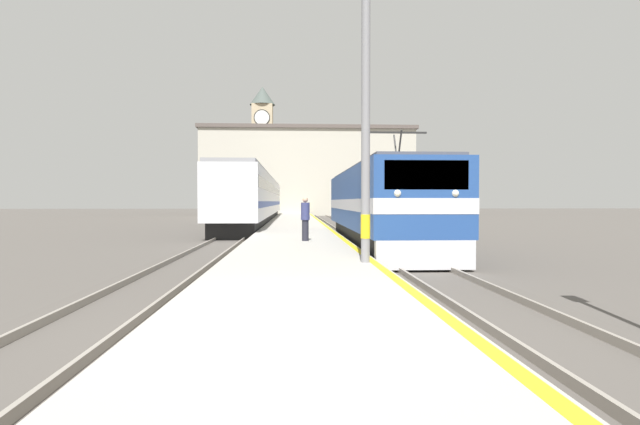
% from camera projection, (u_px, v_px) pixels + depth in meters
% --- Properties ---
extents(ground_plane, '(200.00, 200.00, 0.00)m').
position_uv_depth(ground_plane, '(296.00, 228.00, 36.96)').
color(ground_plane, '#514C47').
extents(platform, '(4.05, 140.00, 0.44)m').
position_uv_depth(platform, '(296.00, 229.00, 31.96)').
color(platform, '#ADA89E').
rests_on(platform, ground).
extents(rail_track_near, '(2.83, 140.00, 0.16)m').
position_uv_depth(rail_track_near, '(350.00, 231.00, 32.15)').
color(rail_track_near, '#514C47').
rests_on(rail_track_near, ground).
extents(rail_track_far, '(2.83, 140.00, 0.16)m').
position_uv_depth(rail_track_far, '(244.00, 232.00, 31.79)').
color(rail_track_far, '#514C47').
rests_on(rail_track_far, ground).
extents(locomotive_train, '(2.92, 15.36, 4.39)m').
position_uv_depth(locomotive_train, '(379.00, 206.00, 21.12)').
color(locomotive_train, black).
rests_on(locomotive_train, ground).
extents(passenger_train, '(2.92, 37.55, 4.09)m').
position_uv_depth(passenger_train, '(257.00, 199.00, 42.87)').
color(passenger_train, black).
rests_on(passenger_train, ground).
extents(catenary_mast, '(2.11, 0.24, 8.04)m').
position_uv_depth(catenary_mast, '(369.00, 101.00, 12.41)').
color(catenary_mast, gray).
rests_on(catenary_mast, platform).
extents(person_on_platform, '(0.34, 0.34, 1.70)m').
position_uv_depth(person_on_platform, '(305.00, 218.00, 19.25)').
color(person_on_platform, '#23232D').
rests_on(person_on_platform, platform).
extents(clock_tower, '(4.29, 4.29, 21.38)m').
position_uv_depth(clock_tower, '(263.00, 146.00, 84.42)').
color(clock_tower, tan).
rests_on(clock_tower, ground).
extents(station_building, '(30.22, 9.41, 12.43)m').
position_uv_depth(station_building, '(307.00, 172.00, 72.00)').
color(station_building, '#B7B2A3').
rests_on(station_building, ground).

